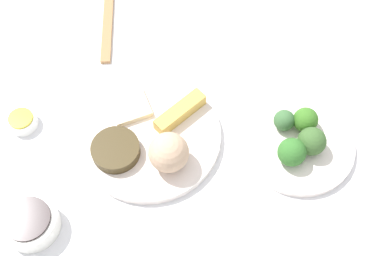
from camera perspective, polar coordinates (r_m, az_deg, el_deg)
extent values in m
cube|color=white|center=(0.90, -6.01, -0.60)|extent=(2.20, 2.20, 0.02)
cylinder|color=white|center=(0.87, -5.15, -0.95)|extent=(0.26, 0.26, 0.02)
sphere|color=tan|center=(0.81, -2.83, -2.96)|extent=(0.07, 0.07, 0.07)
cube|color=gold|center=(0.87, -1.44, 1.93)|extent=(0.10, 0.09, 0.03)
cube|color=beige|center=(0.90, -7.52, 2.64)|extent=(0.09, 0.09, 0.01)
cylinder|color=#3E3218|center=(0.85, -9.17, -2.61)|extent=(0.09, 0.09, 0.02)
cylinder|color=white|center=(0.89, 12.63, -1.91)|extent=(0.20, 0.20, 0.01)
sphere|color=#395D2B|center=(0.86, 14.22, -1.56)|extent=(0.05, 0.05, 0.05)
sphere|color=#396436|center=(0.87, 11.05, 0.91)|extent=(0.04, 0.04, 0.04)
sphere|color=#316B28|center=(0.84, 11.93, -2.86)|extent=(0.05, 0.05, 0.05)
sphere|color=#386F22|center=(0.88, 13.51, 0.96)|extent=(0.05, 0.05, 0.05)
cylinder|color=white|center=(0.84, -18.84, -10.77)|extent=(0.09, 0.09, 0.04)
cylinder|color=black|center=(0.82, -19.25, -10.27)|extent=(0.08, 0.08, 0.00)
cylinder|color=white|center=(0.94, -19.79, 0.53)|extent=(0.05, 0.05, 0.02)
cylinder|color=yellow|center=(0.93, -20.01, 0.91)|extent=(0.04, 0.04, 0.00)
cube|color=#A27446|center=(1.06, -10.10, 12.76)|extent=(0.24, 0.04, 0.01)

